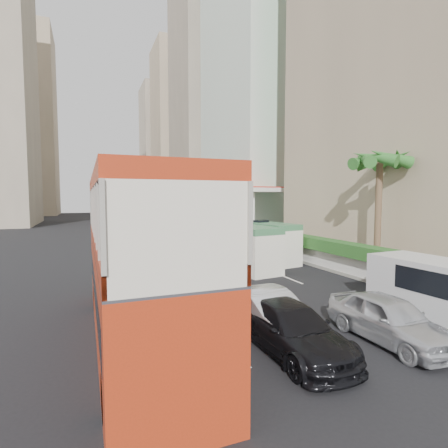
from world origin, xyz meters
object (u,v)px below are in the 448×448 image
car_silver_lane_a (268,336)px  panel_van_far (204,231)px  car_silver_lane_b (388,341)px  palm_tree (378,216)px  double_decker_bus (137,258)px  shell_station (258,213)px  minibus_near (240,247)px  minibus_far (261,242)px  panel_van_near (446,292)px  car_black (291,352)px  van_asset (203,253)px

car_silver_lane_a → panel_van_far: (6.34, 25.55, 0.90)m
car_silver_lane_b → palm_tree: size_ratio=0.66×
double_decker_bus → shell_station: 28.02m
double_decker_bus → minibus_near: (7.47, 8.71, -1.17)m
minibus_far → car_silver_lane_a: bearing=-126.2°
panel_van_near → double_decker_bus: bearing=163.9°
car_silver_lane_b → panel_van_far: (3.12, 27.30, 0.90)m
minibus_near → panel_van_far: (2.76, 15.46, -0.46)m
panel_van_near → palm_tree: bearing=60.3°
double_decker_bus → minibus_near: 11.53m
double_decker_bus → car_silver_lane_a: (3.89, -1.39, -2.53)m
panel_van_far → shell_station: (5.77, -1.16, 1.85)m
double_decker_bus → car_black: double_decker_bus is taller
panel_van_far → car_silver_lane_a: bearing=-98.6°
double_decker_bus → panel_van_far: bearing=67.1°
double_decker_bus → minibus_far: bearing=46.9°
minibus_near → minibus_far: bearing=29.6°
car_silver_lane_b → panel_van_far: size_ratio=0.94×
car_black → minibus_near: size_ratio=0.76×
minibus_near → palm_tree: palm_tree is taller
car_silver_lane_a → panel_van_far: bearing=73.2°
car_black → shell_station: size_ratio=0.59×
van_asset → panel_van_far: (2.96, 8.60, 0.90)m
car_silver_lane_a → car_silver_lane_b: 3.67m
van_asset → panel_van_near: bearing=-86.4°
double_decker_bus → palm_tree: (13.80, 4.00, 0.85)m
van_asset → car_silver_lane_b: bearing=-97.0°
panel_van_near → panel_van_far: 26.66m
car_black → van_asset: car_black is taller
car_silver_lane_a → car_black: 1.26m
car_silver_lane_a → shell_station: shell_station is taller
car_black → car_silver_lane_a: bearing=90.7°
car_silver_lane_a → panel_van_far: panel_van_far is taller
minibus_far → panel_van_far: minibus_far is taller
car_silver_lane_b → shell_station: shell_station is taller
car_black → minibus_far: size_ratio=0.77×
car_silver_lane_a → minibus_near: 10.80m
panel_van_near → car_silver_lane_a: bearing=167.7°
car_silver_lane_b → van_asset: size_ratio=0.90×
car_silver_lane_a → shell_station: bearing=60.8°
double_decker_bus → minibus_far: double_decker_bus is taller
minibus_far → panel_van_far: (0.34, 13.60, -0.45)m
panel_van_near → panel_van_far: bearing=87.8°
van_asset → minibus_near: 7.00m
palm_tree → car_silver_lane_b: bearing=-133.1°
van_asset → shell_station: 11.79m
double_decker_bus → van_asset: double_decker_bus is taller
double_decker_bus → shell_station: size_ratio=1.38×
car_black → shell_station: (12.07, 25.65, 2.75)m
van_asset → palm_tree: bearing=-67.0°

